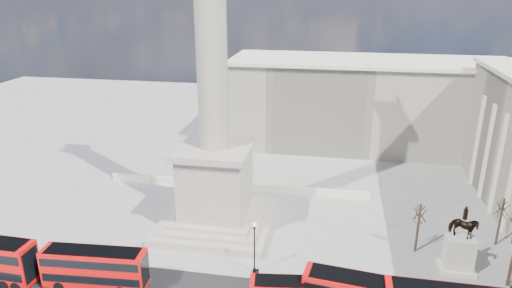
{
  "coord_description": "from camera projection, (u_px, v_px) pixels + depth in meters",
  "views": [
    {
      "loc": [
        14.41,
        -45.72,
        29.68
      ],
      "look_at": [
        5.87,
        1.14,
        12.85
      ],
      "focal_mm": 32.0,
      "sensor_mm": 36.0,
      "label": 1
    }
  ],
  "objects": [
    {
      "name": "pedestrian_crossing",
      "position": [
        257.0,
        276.0,
        47.32
      ],
      "size": [
        0.57,
        1.14,
        1.88
      ],
      "primitive_type": "imported",
      "rotation": [
        0.0,
        0.0,
        1.67
      ],
      "color": "black",
      "rests_on": "ground"
    },
    {
      "name": "victorian_lamp",
      "position": [
        254.0,
        244.0,
        48.21
      ],
      "size": [
        0.53,
        0.53,
        6.23
      ],
      "rotation": [
        0.0,
        0.0,
        0.02
      ],
      "color": "black",
      "rests_on": "ground"
    },
    {
      "name": "bare_tree_mid",
      "position": [
        420.0,
        212.0,
        51.77
      ],
      "size": [
        1.71,
        1.71,
        6.48
      ],
      "rotation": [
        0.0,
        0.0,
        -0.19
      ],
      "color": "#332319",
      "rests_on": "ground"
    },
    {
      "name": "red_bus_a",
      "position": [
        96.0,
        268.0,
        46.51
      ],
      "size": [
        10.79,
        3.18,
        4.32
      ],
      "rotation": [
        0.0,
        0.0,
        0.07
      ],
      "color": "red",
      "rests_on": "ground"
    },
    {
      "name": "nelsons_column",
      "position": [
        214.0,
        130.0,
        55.07
      ],
      "size": [
        14.0,
        14.0,
        49.85
      ],
      "color": "#B0A293",
      "rests_on": "ground"
    },
    {
      "name": "ground",
      "position": [
        206.0,
        245.0,
        54.73
      ],
      "size": [
        180.0,
        180.0,
        0.0
      ],
      "primitive_type": "plane",
      "color": "#9B9892",
      "rests_on": "ground"
    },
    {
      "name": "building_northeast",
      "position": [
        367.0,
        103.0,
        85.68
      ],
      "size": [
        51.0,
        17.0,
        16.6
      ],
      "color": "beige",
      "rests_on": "ground"
    },
    {
      "name": "balustrade_wall",
      "position": [
        236.0,
        186.0,
        69.39
      ],
      "size": [
        40.0,
        0.6,
        1.1
      ],
      "primitive_type": "cube",
      "color": "beige",
      "rests_on": "ground"
    },
    {
      "name": "bare_tree_far",
      "position": [
        503.0,
        207.0,
        53.14
      ],
      "size": [
        1.57,
        1.57,
        6.41
      ],
      "rotation": [
        0.0,
        0.0,
        -0.15
      ],
      "color": "#332319",
      "rests_on": "ground"
    },
    {
      "name": "pedestrian_walking",
      "position": [
        350.0,
        284.0,
        46.41
      ],
      "size": [
        0.62,
        0.48,
        1.52
      ],
      "primitive_type": "imported",
      "rotation": [
        0.0,
        0.0,
        0.22
      ],
      "color": "black",
      "rests_on": "ground"
    },
    {
      "name": "equestrian_statue",
      "position": [
        459.0,
        249.0,
        49.0
      ],
      "size": [
        3.71,
        2.78,
        7.8
      ],
      "color": "beige",
      "rests_on": "ground"
    }
  ]
}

